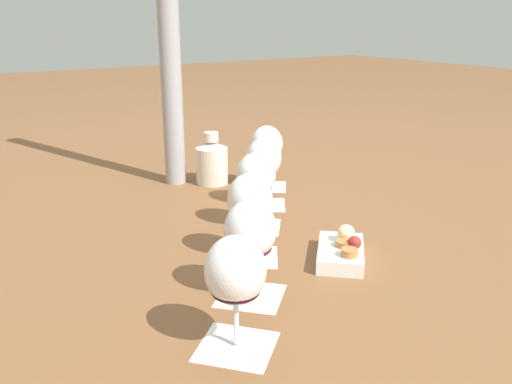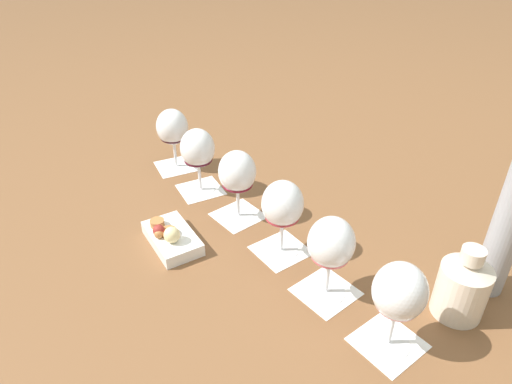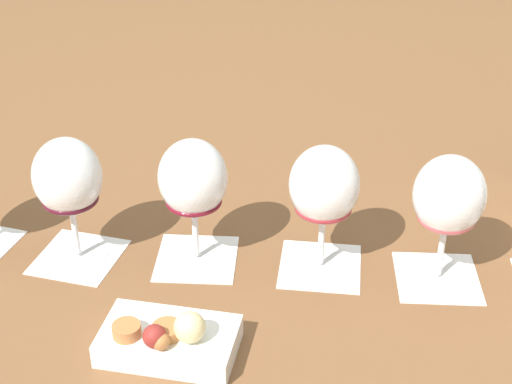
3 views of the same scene
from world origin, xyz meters
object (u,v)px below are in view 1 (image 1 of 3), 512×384
at_px(wine_glass_0, 267,147).
at_px(ceramic_vase, 212,161).
at_px(wine_glass_3, 250,203).
at_px(wine_glass_4, 250,234).
at_px(umbrella_pole, 168,7).
at_px(snack_dish, 342,251).
at_px(wine_glass_5, 235,276).
at_px(wine_glass_2, 256,178).
at_px(wine_glass_1, 264,161).

xyz_separation_m(wine_glass_0, ceramic_vase, (-0.12, -0.11, -0.05)).
xyz_separation_m(wine_glass_3, wine_glass_4, (0.13, -0.08, -0.00)).
bearing_deg(umbrella_pole, snack_dish, 4.26).
distance_m(wine_glass_4, wine_glass_5, 0.15).
bearing_deg(wine_glass_3, wine_glass_2, 142.68).
height_order(wine_glass_1, wine_glass_5, same).
distance_m(wine_glass_2, wine_glass_3, 0.16).
xyz_separation_m(wine_glass_4, snack_dish, (-0.02, 0.23, -0.10)).
distance_m(wine_glass_0, umbrella_pole, 0.45).
bearing_deg(wine_glass_0, wine_glass_4, -36.93).
distance_m(wine_glass_2, ceramic_vase, 0.36).
distance_m(wine_glass_0, wine_glass_3, 0.46).
distance_m(wine_glass_4, umbrella_pole, 0.79).
bearing_deg(wine_glass_3, wine_glass_5, -36.57).
bearing_deg(wine_glass_5, snack_dish, 112.74).
distance_m(wine_glass_3, umbrella_pole, 0.66).
bearing_deg(ceramic_vase, wine_glass_1, 4.06).
bearing_deg(wine_glass_0, umbrella_pole, -133.05).
bearing_deg(ceramic_vase, wine_glass_0, 43.16).
bearing_deg(snack_dish, ceramic_vase, 176.59).
bearing_deg(wine_glass_1, wine_glass_2, -40.77).
bearing_deg(wine_glass_3, umbrella_pole, 170.04).
distance_m(wine_glass_1, ceramic_vase, 0.24).
bearing_deg(wine_glass_2, snack_dish, 10.83).
relative_size(wine_glass_5, ceramic_vase, 1.16).
bearing_deg(umbrella_pole, ceramic_vase, 52.70).
xyz_separation_m(wine_glass_3, wine_glass_5, (0.25, -0.18, -0.00)).
bearing_deg(ceramic_vase, wine_glass_2, -12.95).
bearing_deg(wine_glass_5, wine_glass_4, 139.31).
bearing_deg(wine_glass_1, wine_glass_5, -37.78).
bearing_deg(wine_glass_2, wine_glass_0, 141.04).
bearing_deg(wine_glass_5, wine_glass_2, 143.17).
relative_size(ceramic_vase, umbrella_pole, 0.15).
relative_size(wine_glass_1, snack_dish, 1.01).
bearing_deg(wine_glass_5, umbrella_pole, 160.61).
bearing_deg(snack_dish, wine_glass_1, 171.59).
bearing_deg(wine_glass_1, umbrella_pole, -161.54).
distance_m(wine_glass_2, wine_glass_5, 0.47).
relative_size(wine_glass_2, umbrella_pole, 0.18).
bearing_deg(wine_glass_3, wine_glass_4, -32.61).
bearing_deg(ceramic_vase, wine_glass_4, -23.30).
relative_size(wine_glass_3, snack_dish, 1.01).
distance_m(ceramic_vase, umbrella_pole, 0.43).
bearing_deg(wine_glass_3, snack_dish, 52.93).
height_order(wine_glass_1, wine_glass_4, same).
bearing_deg(umbrella_pole, wine_glass_1, 18.46).
distance_m(wine_glass_0, wine_glass_1, 0.15).
xyz_separation_m(wine_glass_5, umbrella_pole, (-0.79, 0.28, 0.36)).
relative_size(wine_glass_3, wine_glass_4, 1.00).
height_order(wine_glass_3, ceramic_vase, wine_glass_3).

